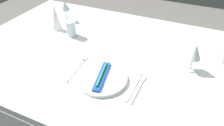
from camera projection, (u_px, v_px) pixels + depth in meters
name	position (u px, v px, depth m)	size (l,w,h in m)	color
dining_table	(117.00, 66.00, 1.23)	(1.80, 1.11, 0.74)	white
dinner_plate	(102.00, 78.00, 1.00)	(0.25, 0.25, 0.02)	white
toothbrush_package	(102.00, 76.00, 0.99)	(0.08, 0.21, 0.02)	blue
fork_outer	(78.00, 68.00, 1.08)	(0.03, 0.23, 0.00)	beige
dinner_knife	(133.00, 87.00, 0.96)	(0.02, 0.22, 0.00)	beige
spoon_soup	(140.00, 86.00, 0.97)	(0.03, 0.20, 0.01)	beige
saucer_left	(223.00, 62.00, 1.12)	(0.14, 0.14, 0.01)	white
wine_glass_centre	(195.00, 53.00, 1.01)	(0.07, 0.07, 0.15)	silver
wine_glass_left	(65.00, 7.00, 1.48)	(0.07, 0.07, 0.14)	silver
drink_tumbler	(71.00, 30.00, 1.33)	(0.06, 0.06, 0.10)	silver
napkin_folded	(55.00, 17.00, 1.37)	(0.07, 0.07, 0.18)	white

